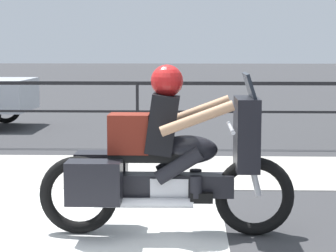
{
  "coord_description": "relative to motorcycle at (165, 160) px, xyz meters",
  "views": [
    {
      "loc": [
        0.89,
        -5.45,
        1.7
      ],
      "look_at": [
        0.67,
        1.03,
        0.91
      ],
      "focal_mm": 70.0,
      "sensor_mm": 36.0,
      "label": 1
    }
  ],
  "objects": [
    {
      "name": "motorcycle",
      "position": [
        0.0,
        0.0,
        0.0
      ],
      "size": [
        2.32,
        0.76,
        1.55
      ],
      "rotation": [
        0.0,
        0.0,
        -0.07
      ],
      "color": "black",
      "rests_on": "ground"
    },
    {
      "name": "ground_plane",
      "position": [
        -0.66,
        -0.35,
        -0.69
      ],
      "size": [
        120.0,
        120.0,
        0.0
      ],
      "primitive_type": "plane",
      "color": "#38383A"
    },
    {
      "name": "sidewalk_band",
      "position": [
        -0.66,
        3.05,
        -0.69
      ],
      "size": [
        44.0,
        2.4,
        0.01
      ],
      "primitive_type": "cube",
      "color": "#B7B2A8",
      "rests_on": "ground"
    },
    {
      "name": "fence_railing",
      "position": [
        -0.66,
        5.11,
        0.19
      ],
      "size": [
        36.0,
        0.05,
        1.12
      ],
      "color": "black",
      "rests_on": "ground"
    },
    {
      "name": "crosswalk_band",
      "position": [
        -0.91,
        -0.55,
        -0.69
      ],
      "size": [
        2.94,
        6.0,
        0.01
      ],
      "primitive_type": "cube",
      "color": "silver",
      "rests_on": "ground"
    }
  ]
}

